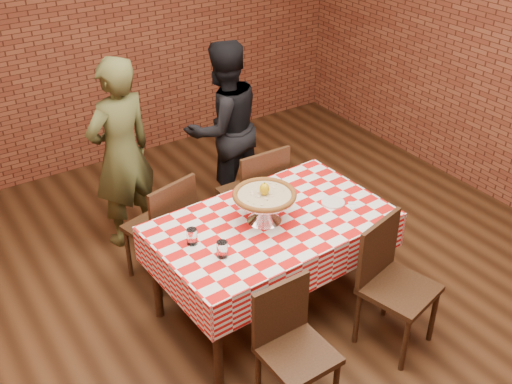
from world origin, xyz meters
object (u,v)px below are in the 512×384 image
Objects in this scene: condiment_caddy at (258,190)px; table at (271,265)px; chair_near_left at (298,357)px; chair_near_right at (400,290)px; chair_far_right at (252,193)px; diner_olive at (121,154)px; diner_black at (224,127)px; chair_far_left at (159,227)px; water_glass_right at (192,237)px; water_glass_left at (222,249)px; pizza_stand at (264,208)px; pizza at (264,195)px.

table is at bearing -128.54° from condiment_caddy.
chair_near_left is 0.89m from chair_near_right.
chair_far_right reaches higher than chair_near_right.
chair_near_right is at bearing 101.23° from diner_olive.
diner_olive reaches higher than chair_near_right.
diner_olive reaches higher than diner_black.
diner_olive is (-0.98, 2.12, 0.34)m from chair_near_right.
chair_far_left is (-0.10, 1.59, 0.02)m from chair_near_left.
water_glass_left is at bearing -67.87° from water_glass_right.
chair_near_right is at bearing -91.81° from condiment_caddy.
diner_olive is (-0.83, 0.60, 0.34)m from chair_far_right.
condiment_caddy is (0.07, 0.28, 0.45)m from table.
table is at bearing 109.08° from chair_far_left.
water_glass_right is at bearing 100.14° from chair_near_left.
chair_near_right is (0.42, -1.03, -0.38)m from condiment_caddy.
water_glass_right is at bearing 173.71° from table.
chair_near_right reaches higher than chair_near_left.
chair_near_left is 1.59m from chair_far_left.
chair_far_right is at bearing 166.64° from chair_far_left.
table is 0.48m from pizza_stand.
pizza_stand reaches higher than chair_near_left.
chair_near_left is 0.54× the size of diner_olive.
pizza_stand is 0.27× the size of diner_black.
pizza reaches higher than chair_far_right.
chair_near_left is (-0.46, -1.11, -0.40)m from condiment_caddy.
pizza is 0.46× the size of chair_far_right.
pizza_stand is (-0.04, 0.03, 0.48)m from table.
water_glass_left is 0.98m from chair_far_left.
chair_far_right is at bearing 76.09° from diner_black.
water_glass_left is 1.81m from diner_black.
diner_olive is (-0.45, 1.34, -0.05)m from pizza_stand.
table is at bearing -40.20° from pizza_stand.
water_glass_left is 0.12× the size of chair_near_right.
diner_olive is at bearing -104.13° from chair_far_left.
chair_near_left is at bearing -136.90° from condiment_caddy.
condiment_caddy is at bearing 38.30° from water_glass_left.
water_glass_left is 0.13× the size of chair_near_left.
water_glass_right is at bearing 38.81° from chair_far_right.
pizza is 0.47× the size of chair_far_left.
pizza_stand is 2.96× the size of condiment_caddy.
table is 1.82× the size of chair_near_left.
condiment_caddy is at bearing 65.81° from pizza_stand.
condiment_caddy and chair_far_left have the same top height.
diner_olive is (0.00, 0.61, 0.35)m from chair_far_left.
pizza_stand is at bearing -138.38° from condiment_caddy.
table is at bearing 68.77° from diner_black.
chair_far_right is 1.08m from diner_olive.
pizza reaches higher than table.
diner_olive reaches higher than pizza_stand.
diner_black is at bearing 71.70° from table.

